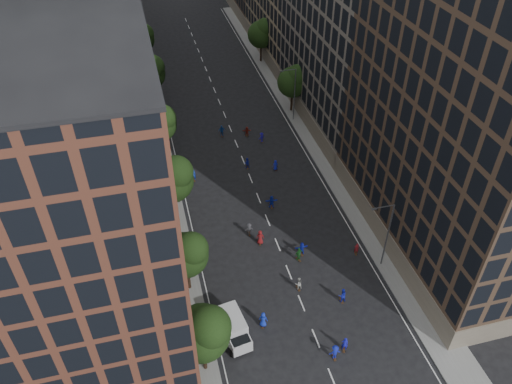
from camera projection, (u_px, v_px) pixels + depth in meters
ground at (237, 145)px, 76.26m from camera, size 240.00×240.00×0.00m
sidewalk_left at (153, 130)px, 79.52m from camera, size 4.00×105.00×0.15m
sidewalk_right at (297, 111)px, 84.16m from camera, size 4.00×105.00×0.15m
bldg_left_a at (87, 216)px, 41.34m from camera, size 14.00×22.00×30.00m
bldg_left_b at (84, 70)px, 58.09m from camera, size 14.00×26.00×34.00m
bldg_left_c at (90, 24)px, 77.24m from camera, size 14.00×20.00×28.00m
bldg_right_a at (473, 104)px, 49.79m from camera, size 14.00×30.00×36.00m
bldg_right_b at (356, 18)px, 72.51m from camera, size 14.00×28.00×33.00m
tree_left_0 at (204, 331)px, 43.23m from camera, size 5.20×5.20×8.83m
tree_left_1 at (187, 253)px, 50.99m from camera, size 4.80×4.80×8.21m
tree_left_2 at (172, 178)px, 59.48m from camera, size 5.60×5.60×9.45m
tree_left_3 at (160, 122)px, 70.34m from camera, size 5.00×5.00×8.58m
tree_left_4 at (150, 72)px, 82.16m from camera, size 5.40×5.40×9.08m
tree_left_5 at (143, 38)px, 94.45m from camera, size 4.80×4.80×8.33m
tree_right_a at (294, 80)px, 80.79m from camera, size 5.00×5.00×8.39m
tree_right_b at (262, 33)px, 95.60m from camera, size 5.20×5.20×8.83m
streetlamp_near at (386, 232)px, 53.98m from camera, size 2.64×0.22×9.06m
streetlamp_far at (293, 92)px, 78.75m from camera, size 2.64×0.22×9.06m
cargo_van at (234, 328)px, 48.97m from camera, size 2.93×5.04×2.54m
skater_0 at (263, 320)px, 50.20m from camera, size 1.08×0.91×1.88m
skater_1 at (345, 344)px, 48.08m from camera, size 0.75×0.62×1.76m
skater_2 at (342, 295)px, 52.65m from camera, size 0.87×0.68×1.79m
skater_3 at (335, 352)px, 47.38m from camera, size 1.16×0.69×1.76m
skater_4 at (223, 314)px, 50.84m from camera, size 1.08×0.60×1.74m
skater_5 at (302, 249)px, 58.02m from camera, size 1.61×0.54×1.73m
skater_6 at (260, 238)px, 59.31m from camera, size 1.07×0.85×1.93m
skater_7 at (356, 249)px, 58.18m from camera, size 0.63×0.50×1.50m
skater_8 at (298, 284)px, 53.99m from camera, size 0.86×0.70×1.65m
skater_9 at (249, 229)px, 60.63m from camera, size 1.07×0.63×1.63m
skater_10 at (299, 254)px, 57.24m from camera, size 1.19×0.82×1.87m
skater_11 at (272, 202)px, 64.50m from camera, size 1.68×0.68×1.77m
skater_12 at (275, 165)px, 70.90m from camera, size 0.81×0.58×1.56m
skater_13 at (194, 175)px, 68.93m from camera, size 0.68×0.50×1.74m
skater_14 at (247, 163)px, 71.26m from camera, size 0.80×0.63×1.63m
skater_15 at (262, 138)px, 76.52m from camera, size 1.14×0.86×1.57m
skater_16 at (222, 131)px, 77.71m from camera, size 1.08×0.46×1.84m
skater_17 at (247, 132)px, 77.86m from camera, size 1.48×0.66×1.54m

